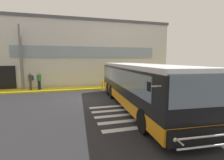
{
  "coord_description": "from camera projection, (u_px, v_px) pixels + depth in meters",
  "views": [
    {
      "loc": [
        -1.59,
        -12.51,
        2.96
      ],
      "look_at": [
        1.74,
        -0.71,
        1.5
      ],
      "focal_mm": 26.97,
      "sensor_mm": 36.0,
      "label": 1
    }
  ],
  "objects": [
    {
      "name": "ground_plane",
      "position": [
        87.0,
        99.0,
        12.74
      ],
      "size": [
        80.0,
        90.0,
        0.02
      ],
      "primitive_type": "cube",
      "color": "#232326",
      "rests_on": "ground"
    },
    {
      "name": "bay_paint_stripes",
      "position": [
        134.0,
        114.0,
        9.26
      ],
      "size": [
        4.4,
        3.96,
        0.01
      ],
      "color": "silver",
      "rests_on": "ground"
    },
    {
      "name": "terminal_building",
      "position": [
        71.0,
        54.0,
        23.22
      ],
      "size": [
        23.11,
        13.8,
        7.45
      ],
      "color": "silver",
      "rests_on": "ground"
    },
    {
      "name": "boarding_curb",
      "position": [
        81.0,
        88.0,
        17.31
      ],
      "size": [
        25.31,
        2.0,
        0.15
      ],
      "primitive_type": "cube",
      "color": "yellow",
      "rests_on": "ground"
    },
    {
      "name": "entry_support_column",
      "position": [
        21.0,
        57.0,
        16.02
      ],
      "size": [
        0.28,
        0.28,
        6.11
      ],
      "primitive_type": "cylinder",
      "color": "slate",
      "rests_on": "boarding_curb"
    },
    {
      "name": "bus_main_foreground",
      "position": [
        138.0,
        86.0,
        10.74
      ],
      "size": [
        3.83,
        12.12,
        2.7
      ],
      "color": "black",
      "rests_on": "ground"
    },
    {
      "name": "passenger_near_column",
      "position": [
        31.0,
        80.0,
        15.88
      ],
      "size": [
        0.5,
        0.52,
        1.68
      ],
      "color": "#4C4233",
      "rests_on": "boarding_curb"
    },
    {
      "name": "passenger_by_doorway",
      "position": [
        39.0,
        80.0,
        15.99
      ],
      "size": [
        0.39,
        0.51,
        1.68
      ],
      "color": "#1E2338",
      "rests_on": "boarding_curb"
    },
    {
      "name": "safety_bollard_yellow",
      "position": [
        103.0,
        85.0,
        16.65
      ],
      "size": [
        0.18,
        0.18,
        0.9
      ],
      "primitive_type": "cylinder",
      "color": "yellow",
      "rests_on": "ground"
    }
  ]
}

